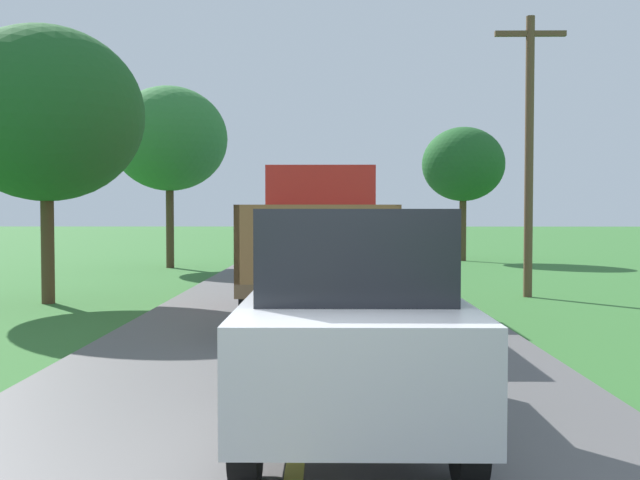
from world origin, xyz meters
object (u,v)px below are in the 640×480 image
(banana_truck_far, at_px, (319,228))
(roadside_tree_near_left, at_px, (46,114))
(utility_pole_roadside, at_px, (529,147))
(roadside_tree_far_left, at_px, (463,165))
(following_car, at_px, (351,317))
(banana_truck_near, at_px, (322,240))
(roadside_tree_mid_right, at_px, (169,139))

(banana_truck_far, xyz_separation_m, roadside_tree_near_left, (-5.78, -7.71, 2.62))
(roadside_tree_near_left, bearing_deg, utility_pole_roadside, 7.21)
(roadside_tree_far_left, bearing_deg, banana_truck_far, -131.73)
(roadside_tree_far_left, relative_size, following_car, 1.33)
(banana_truck_far, xyz_separation_m, roadside_tree_far_left, (5.80, 6.51, 2.47))
(banana_truck_near, distance_m, roadside_tree_far_left, 17.33)
(banana_truck_near, bearing_deg, banana_truck_far, 91.09)
(banana_truck_far, bearing_deg, banana_truck_near, -88.91)
(roadside_tree_mid_right, relative_size, following_car, 1.57)
(following_car, bearing_deg, roadside_tree_far_left, 77.38)
(banana_truck_near, bearing_deg, roadside_tree_mid_right, 114.27)
(banana_truck_near, xyz_separation_m, roadside_tree_mid_right, (-5.54, 12.30, 3.13))
(utility_pole_roadside, bearing_deg, roadside_tree_near_left, -172.79)
(banana_truck_near, bearing_deg, utility_pole_roadside, 34.98)
(banana_truck_near, height_order, utility_pole_roadside, utility_pole_roadside)
(roadside_tree_mid_right, distance_m, roadside_tree_far_left, 11.84)
(roadside_tree_near_left, bearing_deg, banana_truck_near, -18.40)
(banana_truck_far, distance_m, roadside_tree_near_left, 9.99)
(banana_truck_near, relative_size, roadside_tree_mid_right, 0.90)
(banana_truck_far, xyz_separation_m, roadside_tree_mid_right, (-5.36, 2.60, 3.13))
(utility_pole_roadside, distance_m, roadside_tree_far_left, 12.90)
(banana_truck_far, distance_m, roadside_tree_far_left, 9.06)
(roadside_tree_mid_right, bearing_deg, roadside_tree_near_left, -92.32)
(utility_pole_roadside, height_order, roadside_tree_mid_right, utility_pole_roadside)
(banana_truck_near, height_order, roadside_tree_mid_right, roadside_tree_mid_right)
(banana_truck_far, relative_size, roadside_tree_far_left, 1.07)
(banana_truck_far, height_order, following_car, banana_truck_far)
(utility_pole_roadside, relative_size, roadside_tree_near_left, 1.09)
(banana_truck_near, relative_size, roadside_tree_far_left, 1.07)
(following_car, bearing_deg, roadside_tree_mid_right, 106.48)
(utility_pole_roadside, bearing_deg, following_car, -112.39)
(banana_truck_far, relative_size, roadside_tree_near_left, 0.97)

